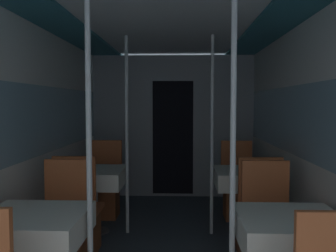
{
  "coord_description": "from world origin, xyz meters",
  "views": [
    {
      "loc": [
        0.14,
        -1.47,
        1.48
      ],
      "look_at": [
        -0.01,
        2.7,
        1.23
      ],
      "focal_mm": 40.0,
      "sensor_mm": 36.0,
      "label": 1
    }
  ],
  "objects": [
    {
      "name": "chair_left_far_0",
      "position": [
        -0.86,
        1.6,
        0.3
      ],
      "size": [
        0.41,
        0.41,
        0.99
      ],
      "rotation": [
        0.0,
        0.0,
        3.14
      ],
      "color": "brown",
      "rests_on": "ground_plane"
    },
    {
      "name": "chair_right_near_1",
      "position": [
        0.86,
        2.11,
        0.3
      ],
      "size": [
        0.41,
        0.41,
        0.99
      ],
      "color": "brown",
      "rests_on": "ground_plane"
    },
    {
      "name": "bulkhead_far",
      "position": [
        0.0,
        4.46,
        1.11
      ],
      "size": [
        2.53,
        0.09,
        2.23
      ],
      "color": "gray",
      "rests_on": "ground_plane"
    },
    {
      "name": "support_pole_left_1",
      "position": [
        -0.48,
        2.71,
        1.12
      ],
      "size": [
        0.04,
        0.04,
        2.23
      ],
      "color": "silver",
      "rests_on": "ground_plane"
    },
    {
      "name": "chair_left_far_1",
      "position": [
        -0.86,
        3.32,
        0.3
      ],
      "size": [
        0.41,
        0.41,
        0.99
      ],
      "rotation": [
        0.0,
        0.0,
        3.14
      ],
      "color": "brown",
      "rests_on": "ground_plane"
    },
    {
      "name": "ceiling_panel",
      "position": [
        0.0,
        1.95,
        2.28
      ],
      "size": [
        2.58,
        6.7,
        0.07
      ],
      "color": "silver",
      "rests_on": "wall_left"
    },
    {
      "name": "chair_left_near_1",
      "position": [
        -0.86,
        2.11,
        0.3
      ],
      "size": [
        0.41,
        0.41,
        0.99
      ],
      "color": "brown",
      "rests_on": "ground_plane"
    },
    {
      "name": "dining_table_right_1",
      "position": [
        0.86,
        2.71,
        0.62
      ],
      "size": [
        0.69,
        0.69,
        0.73
      ],
      "color": "#4C4C51",
      "rests_on": "ground_plane"
    },
    {
      "name": "chair_right_far_0",
      "position": [
        0.86,
        1.6,
        0.3
      ],
      "size": [
        0.41,
        0.41,
        0.99
      ],
      "rotation": [
        0.0,
        0.0,
        3.14
      ],
      "color": "brown",
      "rests_on": "ground_plane"
    },
    {
      "name": "chair_right_far_1",
      "position": [
        0.86,
        3.32,
        0.3
      ],
      "size": [
        0.41,
        0.41,
        0.99
      ],
      "rotation": [
        0.0,
        0.0,
        3.14
      ],
      "color": "brown",
      "rests_on": "ground_plane"
    },
    {
      "name": "wall_right",
      "position": [
        1.29,
        1.95,
        1.14
      ],
      "size": [
        0.05,
        6.7,
        2.23
      ],
      "color": "silver",
      "rests_on": "ground_plane"
    },
    {
      "name": "dining_table_left_1",
      "position": [
        -0.86,
        2.71,
        0.62
      ],
      "size": [
        0.69,
        0.69,
        0.73
      ],
      "color": "#4C4C51",
      "rests_on": "ground_plane"
    },
    {
      "name": "support_pole_right_0",
      "position": [
        0.48,
        0.99,
        1.12
      ],
      "size": [
        0.04,
        0.04,
        2.23
      ],
      "color": "silver",
      "rests_on": "ground_plane"
    },
    {
      "name": "wall_left",
      "position": [
        -1.29,
        1.95,
        1.14
      ],
      "size": [
        0.05,
        6.7,
        2.23
      ],
      "color": "silver",
      "rests_on": "ground_plane"
    },
    {
      "name": "support_pole_left_0",
      "position": [
        -0.48,
        0.99,
        1.12
      ],
      "size": [
        0.04,
        0.04,
        2.23
      ],
      "color": "silver",
      "rests_on": "ground_plane"
    },
    {
      "name": "dining_table_left_0",
      "position": [
        -0.86,
        0.99,
        0.62
      ],
      "size": [
        0.69,
        0.69,
        0.73
      ],
      "color": "#4C4C51",
      "rests_on": "ground_plane"
    },
    {
      "name": "dining_table_right_0",
      "position": [
        0.86,
        0.99,
        0.62
      ],
      "size": [
        0.69,
        0.69,
        0.73
      ],
      "color": "#4C4C51",
      "rests_on": "ground_plane"
    },
    {
      "name": "support_pole_right_1",
      "position": [
        0.48,
        2.71,
        1.12
      ],
      "size": [
        0.04,
        0.04,
        2.23
      ],
      "color": "silver",
      "rests_on": "ground_plane"
    }
  ]
}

